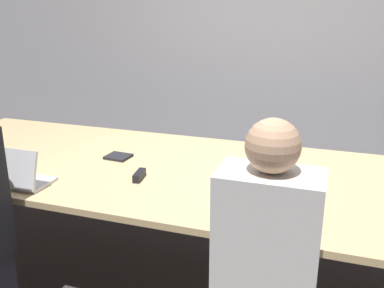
{
  "coord_description": "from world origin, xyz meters",
  "views": [
    {
      "loc": [
        0.73,
        -2.51,
        1.76
      ],
      "look_at": [
        -0.16,
        0.1,
        0.88
      ],
      "focal_mm": 40.0,
      "sensor_mm": 36.0,
      "label": 1
    }
  ],
  "objects": [
    {
      "name": "stapler",
      "position": [
        -0.39,
        -0.25,
        0.75
      ],
      "size": [
        0.06,
        0.15,
        0.05
      ],
      "rotation": [
        0.0,
        0.0,
        0.14
      ],
      "color": "black",
      "rests_on": "conference_table"
    },
    {
      "name": "laptop_near_left",
      "position": [
        -1.05,
        -0.59,
        0.8
      ],
      "size": [
        0.36,
        0.25,
        0.25
      ],
      "rotation": [
        0.0,
        0.0,
        3.14
      ],
      "color": "silver",
      "rests_on": "conference_table"
    },
    {
      "name": "curtain_wall",
      "position": [
        0.0,
        2.26,
        1.4
      ],
      "size": [
        12.0,
        0.06,
        2.8
      ],
      "color": "#ADADB2",
      "rests_on": "ground_plane"
    },
    {
      "name": "laptop_near_midright",
      "position": [
        0.52,
        -0.48,
        0.8
      ],
      "size": [
        0.31,
        0.27,
        0.26
      ],
      "rotation": [
        0.0,
        0.0,
        3.14
      ],
      "color": "#333338",
      "rests_on": "conference_table"
    },
    {
      "name": "notebook",
      "position": [
        -0.71,
        0.06,
        0.74
      ],
      "size": [
        0.18,
        0.16,
        0.02
      ],
      "rotation": [
        0.0,
        0.0,
        -0.08
      ],
      "color": "#232328",
      "rests_on": "conference_table"
    },
    {
      "name": "conference_table",
      "position": [
        0.0,
        0.0,
        0.68
      ],
      "size": [
        4.65,
        1.48,
        0.73
      ],
      "color": "#D6B77F",
      "rests_on": "ground_plane"
    },
    {
      "name": "ground_plane",
      "position": [
        0.0,
        0.0,
        0.0
      ],
      "size": [
        24.0,
        24.0,
        0.0
      ],
      "primitive_type": "plane",
      "color": "#383333"
    },
    {
      "name": "person_near_midright",
      "position": [
        0.53,
        -1.02,
        0.67
      ],
      "size": [
        0.4,
        0.24,
        1.38
      ],
      "rotation": [
        0.0,
        0.0,
        3.14
      ],
      "color": "#2D2D38",
      "rests_on": "ground_plane"
    }
  ]
}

